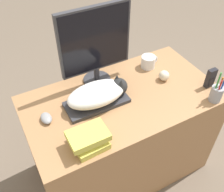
# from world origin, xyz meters

# --- Properties ---
(desk) EXTENTS (1.22, 0.67, 0.77)m
(desk) POSITION_xyz_m (0.00, 0.33, 0.38)
(desk) COLOR #9E7047
(desk) RESTS_ON ground_plane
(keyboard) EXTENTS (0.38, 0.17, 0.02)m
(keyboard) POSITION_xyz_m (-0.17, 0.36, 0.78)
(keyboard) COLOR #2D2D33
(keyboard) RESTS_ON desk
(cat) EXTENTS (0.38, 0.20, 0.12)m
(cat) POSITION_xyz_m (-0.15, 0.36, 0.85)
(cat) COLOR white
(cat) RESTS_ON keyboard
(monitor) EXTENTS (0.45, 0.18, 0.52)m
(monitor) POSITION_xyz_m (-0.07, 0.56, 1.06)
(monitor) COLOR #333338
(monitor) RESTS_ON desk
(computer_mouse) EXTENTS (0.06, 0.09, 0.04)m
(computer_mouse) POSITION_xyz_m (-0.48, 0.37, 0.79)
(computer_mouse) COLOR gray
(computer_mouse) RESTS_ON desk
(coffee_mug) EXTENTS (0.13, 0.10, 0.09)m
(coffee_mug) POSITION_xyz_m (0.32, 0.52, 0.81)
(coffee_mug) COLOR silver
(coffee_mug) RESTS_ON desk
(pen_cup) EXTENTS (0.07, 0.07, 0.21)m
(pen_cup) POSITION_xyz_m (0.48, 0.05, 0.83)
(pen_cup) COLOR #939399
(pen_cup) RESTS_ON desk
(baseball) EXTENTS (0.07, 0.07, 0.07)m
(baseball) POSITION_xyz_m (0.33, 0.35, 0.80)
(baseball) COLOR beige
(baseball) RESTS_ON desk
(phone) EXTENTS (0.06, 0.03, 0.13)m
(phone) POSITION_xyz_m (0.54, 0.16, 0.84)
(phone) COLOR black
(phone) RESTS_ON desk
(book_stack) EXTENTS (0.20, 0.18, 0.10)m
(book_stack) POSITION_xyz_m (-0.33, 0.11, 0.82)
(book_stack) COLOR #CCC14C
(book_stack) RESTS_ON desk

